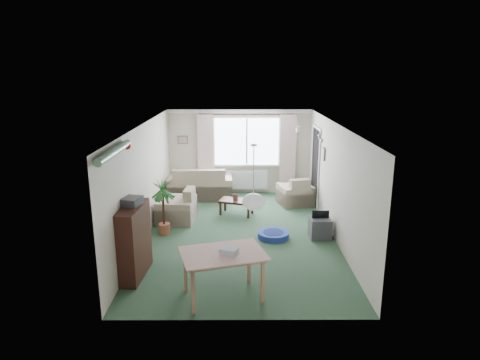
{
  "coord_description": "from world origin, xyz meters",
  "views": [
    {
      "loc": [
        -0.04,
        -8.68,
        3.51
      ],
      "look_at": [
        0.0,
        0.3,
        1.15
      ],
      "focal_mm": 32.0,
      "sensor_mm": 36.0,
      "label": 1
    }
  ],
  "objects_px": {
    "coffee_table": "(237,207)",
    "houseplant": "(163,207)",
    "armchair_corner": "(295,190)",
    "pet_bed": "(273,235)",
    "sofa": "(200,182)",
    "bookshelf": "(133,241)",
    "armchair_left": "(176,205)",
    "dining_table": "(223,276)",
    "tv_cube": "(320,228)"
  },
  "relations": [
    {
      "from": "armchair_left",
      "to": "coffee_table",
      "type": "bearing_deg",
      "value": 112.41
    },
    {
      "from": "tv_cube",
      "to": "pet_bed",
      "type": "distance_m",
      "value": 1.01
    },
    {
      "from": "bookshelf",
      "to": "pet_bed",
      "type": "height_order",
      "value": "bookshelf"
    },
    {
      "from": "sofa",
      "to": "houseplant",
      "type": "bearing_deg",
      "value": 76.03
    },
    {
      "from": "bookshelf",
      "to": "sofa",
      "type": "bearing_deg",
      "value": 84.89
    },
    {
      "from": "coffee_table",
      "to": "tv_cube",
      "type": "height_order",
      "value": "tv_cube"
    },
    {
      "from": "armchair_corner",
      "to": "pet_bed",
      "type": "xyz_separation_m",
      "value": [
        -0.77,
        -2.37,
        -0.31
      ]
    },
    {
      "from": "sofa",
      "to": "dining_table",
      "type": "distance_m",
      "value": 5.41
    },
    {
      "from": "armchair_corner",
      "to": "houseplant",
      "type": "distance_m",
      "value": 3.79
    },
    {
      "from": "coffee_table",
      "to": "tv_cube",
      "type": "xyz_separation_m",
      "value": [
        1.78,
        -1.49,
        0.03
      ]
    },
    {
      "from": "sofa",
      "to": "coffee_table",
      "type": "xyz_separation_m",
      "value": [
        1.02,
        -1.4,
        -0.26
      ]
    },
    {
      "from": "bookshelf",
      "to": "houseplant",
      "type": "xyz_separation_m",
      "value": [
        0.19,
        1.92,
        -0.0
      ]
    },
    {
      "from": "tv_cube",
      "to": "pet_bed",
      "type": "bearing_deg",
      "value": -178.94
    },
    {
      "from": "armchair_left",
      "to": "houseplant",
      "type": "xyz_separation_m",
      "value": [
        -0.15,
        -0.82,
        0.23
      ]
    },
    {
      "from": "armchair_corner",
      "to": "houseplant",
      "type": "bearing_deg",
      "value": 20.78
    },
    {
      "from": "coffee_table",
      "to": "pet_bed",
      "type": "relative_size",
      "value": 1.24
    },
    {
      "from": "armchair_corner",
      "to": "sofa",
      "type": "bearing_deg",
      "value": -25.91
    },
    {
      "from": "houseplant",
      "to": "tv_cube",
      "type": "distance_m",
      "value": 3.38
    },
    {
      "from": "tv_cube",
      "to": "houseplant",
      "type": "bearing_deg",
      "value": 175.12
    },
    {
      "from": "sofa",
      "to": "bookshelf",
      "type": "height_order",
      "value": "bookshelf"
    },
    {
      "from": "coffee_table",
      "to": "houseplant",
      "type": "xyz_separation_m",
      "value": [
        -1.57,
        -1.29,
        0.44
      ]
    },
    {
      "from": "dining_table",
      "to": "armchair_left",
      "type": "bearing_deg",
      "value": 109.35
    },
    {
      "from": "armchair_corner",
      "to": "coffee_table",
      "type": "xyz_separation_m",
      "value": [
        -1.56,
        -0.83,
        -0.19
      ]
    },
    {
      "from": "houseplant",
      "to": "tv_cube",
      "type": "xyz_separation_m",
      "value": [
        3.35,
        -0.2,
        -0.41
      ]
    },
    {
      "from": "armchair_left",
      "to": "pet_bed",
      "type": "xyz_separation_m",
      "value": [
        2.21,
        -1.07,
        -0.33
      ]
    },
    {
      "from": "sofa",
      "to": "armchair_left",
      "type": "height_order",
      "value": "sofa"
    },
    {
      "from": "houseplant",
      "to": "pet_bed",
      "type": "relative_size",
      "value": 1.9
    },
    {
      "from": "armchair_corner",
      "to": "coffee_table",
      "type": "distance_m",
      "value": 1.78
    },
    {
      "from": "armchair_left",
      "to": "houseplant",
      "type": "distance_m",
      "value": 0.86
    },
    {
      "from": "dining_table",
      "to": "tv_cube",
      "type": "distance_m",
      "value": 3.16
    },
    {
      "from": "sofa",
      "to": "armchair_corner",
      "type": "bearing_deg",
      "value": 165.04
    },
    {
      "from": "armchair_left",
      "to": "coffee_table",
      "type": "relative_size",
      "value": 1.09
    },
    {
      "from": "sofa",
      "to": "pet_bed",
      "type": "bearing_deg",
      "value": 119.16
    },
    {
      "from": "coffee_table",
      "to": "tv_cube",
      "type": "relative_size",
      "value": 1.72
    },
    {
      "from": "armchair_corner",
      "to": "pet_bed",
      "type": "relative_size",
      "value": 1.27
    },
    {
      "from": "sofa",
      "to": "tv_cube",
      "type": "relative_size",
      "value": 3.71
    },
    {
      "from": "houseplant",
      "to": "coffee_table",
      "type": "bearing_deg",
      "value": 39.39
    },
    {
      "from": "armchair_left",
      "to": "pet_bed",
      "type": "distance_m",
      "value": 2.47
    },
    {
      "from": "armchair_left",
      "to": "sofa",
      "type": "bearing_deg",
      "value": 172.12
    },
    {
      "from": "sofa",
      "to": "bookshelf",
      "type": "xyz_separation_m",
      "value": [
        -0.74,
        -4.61,
        0.19
      ]
    },
    {
      "from": "armchair_left",
      "to": "pet_bed",
      "type": "height_order",
      "value": "armchair_left"
    },
    {
      "from": "sofa",
      "to": "bookshelf",
      "type": "bearing_deg",
      "value": 78.45
    },
    {
      "from": "sofa",
      "to": "armchair_corner",
      "type": "distance_m",
      "value": 2.64
    },
    {
      "from": "armchair_corner",
      "to": "dining_table",
      "type": "distance_m",
      "value": 5.09
    },
    {
      "from": "armchair_corner",
      "to": "houseplant",
      "type": "xyz_separation_m",
      "value": [
        -3.12,
        -2.12,
        0.25
      ]
    },
    {
      "from": "bookshelf",
      "to": "houseplant",
      "type": "bearing_deg",
      "value": 88.35
    },
    {
      "from": "armchair_left",
      "to": "pet_bed",
      "type": "bearing_deg",
      "value": 68.4
    },
    {
      "from": "armchair_left",
      "to": "bookshelf",
      "type": "distance_m",
      "value": 2.77
    },
    {
      "from": "coffee_table",
      "to": "pet_bed",
      "type": "bearing_deg",
      "value": -62.8
    },
    {
      "from": "sofa",
      "to": "pet_bed",
      "type": "xyz_separation_m",
      "value": [
        1.81,
        -2.94,
        -0.37
      ]
    }
  ]
}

